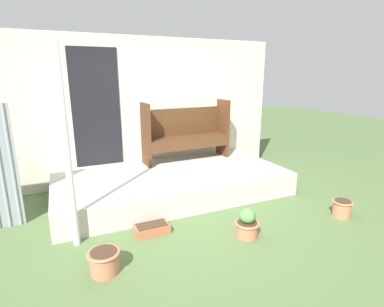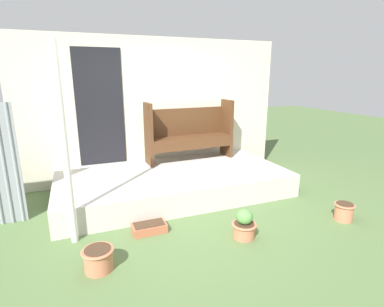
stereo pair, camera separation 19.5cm
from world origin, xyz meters
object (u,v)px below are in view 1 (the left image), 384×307
Objects in this scene: support_post at (67,150)px; bench at (186,131)px; flower_pot_left at (104,261)px; planter_box_rect at (152,229)px; flower_pot_middle at (247,224)px; flower_pot_right at (342,208)px.

support_post is 1.39× the size of bench.
flower_pot_left is 0.76× the size of planter_box_rect.
support_post is 1.24m from flower_pot_left.
flower_pot_middle is 1.32× the size of flower_pot_right.
support_post is 2.28m from flower_pot_middle.
flower_pot_middle reaches higher than planter_box_rect.
bench is at bearing 119.43° from flower_pot_right.
flower_pot_right is (1.52, -0.11, -0.03)m from flower_pot_middle.
flower_pot_middle is at bearing -19.07° from support_post.
planter_box_rect is (-1.22, -1.74, -0.87)m from bench.
support_post is at bearing 167.35° from flower_pot_right.
flower_pot_middle is (1.72, 0.00, 0.03)m from flower_pot_left.
support_post is 7.01× the size of flower_pot_left.
planter_box_rect is at bearing 152.09° from flower_pot_middle.
flower_pot_right is (3.24, -0.10, 0.00)m from flower_pot_left.
bench is (2.10, 1.63, -0.22)m from support_post.
flower_pot_left is 0.87m from planter_box_rect.
support_post is 5.36× the size of planter_box_rect.
support_post is at bearing 108.34° from flower_pot_left.
bench is at bearing 37.76° from support_post.
flower_pot_right is 0.65× the size of planter_box_rect.
support_post reaches higher than bench.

